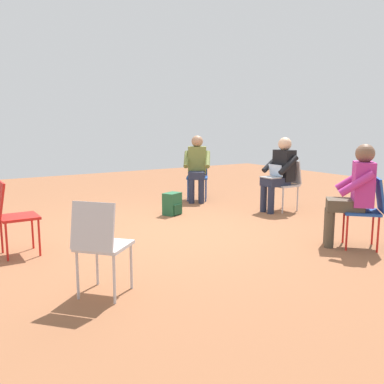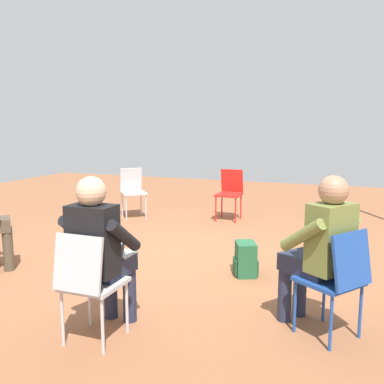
% 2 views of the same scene
% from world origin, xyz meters
% --- Properties ---
extents(ground_plane, '(14.25, 14.25, 0.00)m').
position_xyz_m(ground_plane, '(0.00, 0.00, 0.00)').
color(ground_plane, brown).
extents(chair_southwest, '(0.57, 0.58, 0.85)m').
position_xyz_m(chair_southwest, '(-1.51, -1.93, 0.50)').
color(chair_southwest, '#1E4799').
rests_on(chair_southwest, ground).
extents(chair_east, '(0.44, 0.40, 0.85)m').
position_xyz_m(chair_east, '(2.19, -0.06, 0.50)').
color(chair_east, red).
rests_on(chair_east, ground).
extents(chair_northeast, '(0.59, 0.58, 0.85)m').
position_xyz_m(chair_northeast, '(1.78, 1.58, 0.50)').
color(chair_northeast, '#B7B7BC').
rests_on(chair_northeast, ground).
extents(chair_west, '(0.44, 0.40, 0.85)m').
position_xyz_m(chair_west, '(-2.23, -0.25, 0.50)').
color(chair_west, '#B7B7BC').
rests_on(chair_west, ground).
extents(person_with_laptop, '(0.52, 0.49, 1.24)m').
position_xyz_m(person_with_laptop, '(-2.06, -0.25, 0.69)').
color(person_with_laptop, '#23283D').
rests_on(person_with_laptop, ground).
extents(person_in_olive, '(0.63, 0.63, 1.24)m').
position_xyz_m(person_in_olive, '(-1.42, -1.80, 0.69)').
color(person_in_olive, '#23283D').
rests_on(person_in_olive, ground).
extents(backpack_near_laptop_user, '(0.34, 0.31, 0.36)m').
position_xyz_m(backpack_near_laptop_user, '(-0.39, -0.97, 0.16)').
color(backpack_near_laptop_user, '#235B38').
rests_on(backpack_near_laptop_user, ground).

